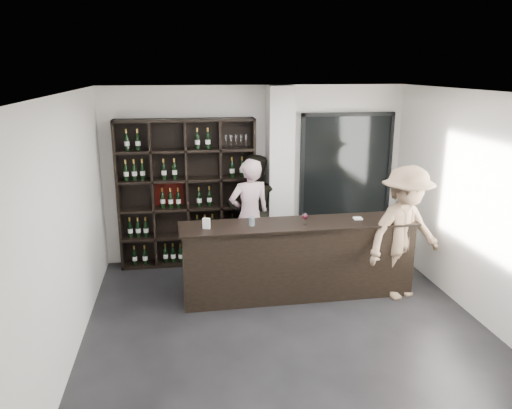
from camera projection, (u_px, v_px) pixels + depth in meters
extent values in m
cube|color=black|center=(290.00, 336.00, 6.10)|extent=(5.00, 5.50, 0.01)
cube|color=silver|center=(280.00, 177.00, 8.12)|extent=(0.40, 0.40, 2.90)
cube|color=black|center=(346.00, 175.00, 8.52)|extent=(1.60, 0.08, 2.10)
cube|color=black|center=(346.00, 175.00, 8.52)|extent=(1.48, 0.02, 1.98)
cube|color=black|center=(298.00, 260.00, 7.06)|extent=(3.23, 0.61, 1.06)
cube|color=black|center=(299.00, 224.00, 6.92)|extent=(3.31, 0.69, 0.03)
imported|color=beige|center=(250.00, 216.00, 7.84)|extent=(0.74, 0.57, 1.83)
imported|color=black|center=(253.00, 210.00, 8.13)|extent=(1.04, 0.90, 1.84)
imported|color=#937458|center=(405.00, 233.00, 6.91)|extent=(1.39, 1.07, 1.90)
cylinder|color=#A3B9C3|center=(252.00, 221.00, 6.78)|extent=(0.11, 0.11, 0.12)
cube|color=white|center=(358.00, 218.00, 7.08)|extent=(0.13, 0.13, 0.02)
cube|color=white|center=(206.00, 223.00, 6.65)|extent=(0.11, 0.08, 0.14)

